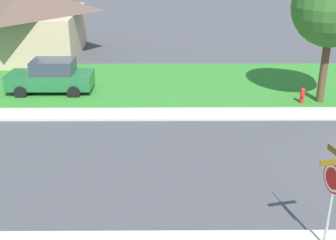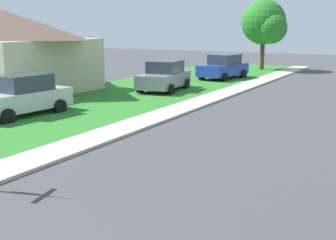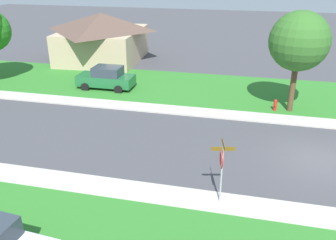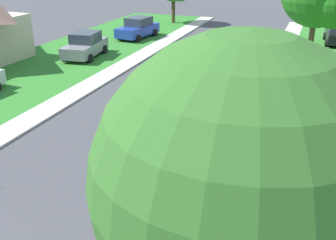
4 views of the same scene
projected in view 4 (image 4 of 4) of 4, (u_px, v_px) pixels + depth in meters
The scene contains 6 objects.
sidewalk_east at pixel (246, 134), 16.62m from camera, with size 1.40×56.00×0.10m, color #B7B2A8.
sidewalk_west at pixel (55, 105), 19.65m from camera, with size 1.40×56.00×0.10m, color #B7B2A8.
car_grey_near_corner at pixel (85, 45), 27.81m from camera, with size 2.47×4.50×1.76m.
car_green_far_down_street at pixel (331, 105), 17.35m from camera, with size 2.05×4.30×1.76m.
car_blue_driveway_right at pixel (138, 28), 33.64m from camera, with size 2.49×4.51×1.76m.
tree_corner_large at pixel (253, 199), 4.73m from camera, with size 3.94×3.66×6.45m.
Camera 4 is at (6.94, -3.18, 7.23)m, focal length 42.75 mm.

